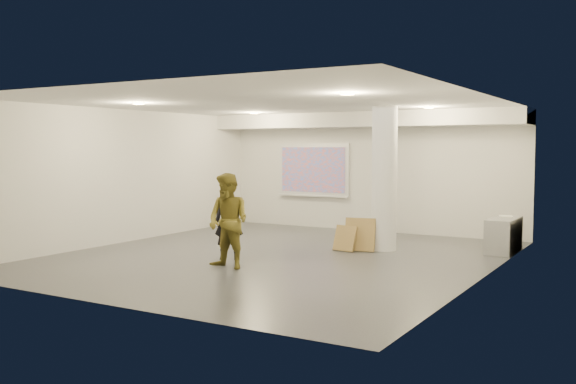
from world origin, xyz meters
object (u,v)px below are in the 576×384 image
Objects in this scene: woman at (229,220)px; credenza at (504,235)px; column at (384,179)px; projection_screen at (313,170)px; man at (228,221)px.

credenza is at bearing 5.66° from woman.
projection_screen is at bearing 139.44° from column.
credenza is 5.77m from man.
column reaches higher than man.
projection_screen is 1.39× the size of woman.
column reaches higher than woman.
column is 2.69m from credenza.
column is 2.48× the size of credenza.
man is (-3.81, -4.30, 0.49)m from credenza.
column reaches higher than projection_screen.
woman is at bearing -130.22° from column.
man reaches higher than woman.
projection_screen is 5.70m from credenza.
woman is 0.89× the size of man.
woman is 0.97m from man.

